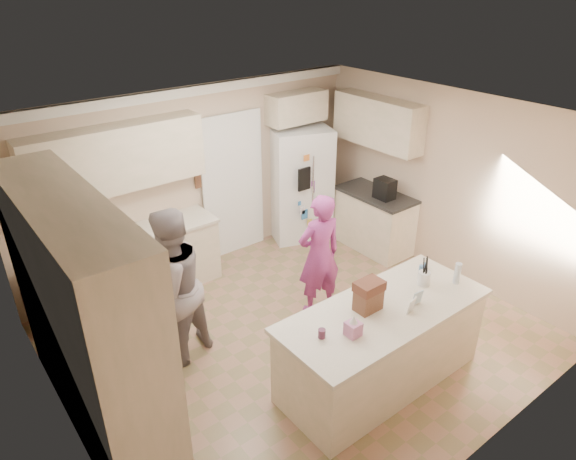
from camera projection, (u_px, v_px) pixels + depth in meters
floor at (299, 335)px, 6.20m from camera, size 5.20×4.60×0.02m
ceiling at (302, 122)px, 5.01m from camera, size 5.20×4.60×0.02m
wall_back at (197, 179)px, 7.23m from camera, size 5.20×0.02×2.60m
wall_front at (488, 351)px, 3.99m from camera, size 5.20×0.02×2.60m
wall_left at (53, 333)px, 4.18m from camera, size 0.02×4.60×2.60m
wall_right at (448, 185)px, 7.04m from camera, size 0.02×4.60×2.60m
crown_back at (191, 91)px, 6.63m from camera, size 5.20×0.08×0.12m
pantry_bank at (85, 319)px, 4.55m from camera, size 0.60×2.60×2.35m
back_base_cab at (137, 266)px, 6.77m from camera, size 2.20×0.60×0.88m
back_countertop at (132, 236)px, 6.56m from camera, size 2.24×0.63×0.04m
back_upper_cab at (116, 158)px, 6.19m from camera, size 2.20×0.35×0.80m
doorway_opening at (232, 187)px, 7.62m from camera, size 0.90×0.06×2.10m
doorway_casing at (233, 188)px, 7.60m from camera, size 1.02×0.03×2.22m
wall_frame_upper at (198, 163)px, 7.10m from camera, size 0.15×0.02×0.20m
wall_frame_lower at (200, 181)px, 7.22m from camera, size 0.15×0.02×0.20m
refrigerator at (300, 184)px, 8.12m from camera, size 1.08×0.97×1.80m
fridge_seam at (315, 191)px, 7.87m from camera, size 0.02×0.02×1.78m
fridge_dispenser at (304, 179)px, 7.63m from camera, size 0.22×0.03×0.35m
fridge_handle_l at (313, 183)px, 7.77m from camera, size 0.02×0.02×0.85m
fridge_handle_r at (318, 181)px, 7.82m from camera, size 0.02×0.02×0.85m
over_fridge_cab at (297, 107)px, 7.64m from camera, size 0.95×0.35×0.45m
right_base_cab at (374, 222)px, 7.96m from camera, size 0.60×1.20×0.88m
right_countertop at (376, 195)px, 7.75m from camera, size 0.63×1.24×0.04m
right_upper_cab at (378, 122)px, 7.48m from camera, size 0.35×1.50×0.70m
coffee_maker at (385, 189)px, 7.51m from camera, size 0.22×0.28×0.30m
island_base at (381, 346)px, 5.34m from camera, size 2.20×0.90×0.88m
island_top at (385, 310)px, 5.13m from camera, size 2.28×0.96×0.05m
utensil_crock at (424, 278)px, 5.47m from camera, size 0.13×0.13×0.15m
tissue_box at (353, 329)px, 4.71m from camera, size 0.13×0.13×0.14m
tissue_plume at (354, 319)px, 4.66m from camera, size 0.08×0.08×0.08m
dollhouse_body at (368, 300)px, 5.05m from camera, size 0.26×0.18×0.22m
dollhouse_roof at (369, 286)px, 4.98m from camera, size 0.28×0.20×0.10m
jam_jar at (322, 334)px, 4.69m from camera, size 0.07×0.07×0.09m
greeting_card_a at (412, 306)px, 5.02m from camera, size 0.12×0.06×0.16m
greeting_card_b at (418, 298)px, 5.14m from camera, size 0.12×0.05×0.16m
water_bottle at (457, 273)px, 5.48m from camera, size 0.07×0.07×0.24m
shaker_salt at (421, 269)px, 5.70m from camera, size 0.05×0.05×0.09m
shaker_pepper at (425, 267)px, 5.74m from camera, size 0.05×0.05×0.09m
teen_boy at (171, 289)px, 5.46m from camera, size 1.06×0.93×1.82m
teen_girl at (319, 255)px, 6.30m from camera, size 0.64×0.48×1.61m
fridge_magnets at (315, 191)px, 7.87m from camera, size 0.76×0.02×1.44m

